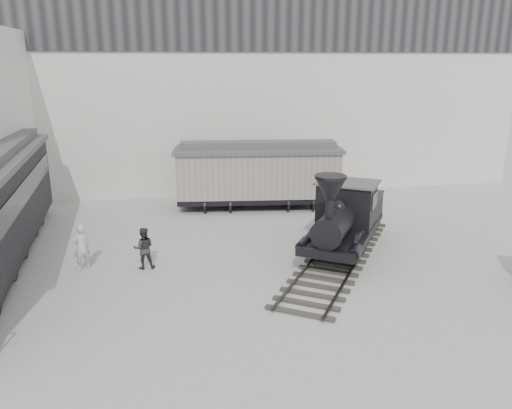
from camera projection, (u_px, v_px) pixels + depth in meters
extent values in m
plane|color=#9E9E9B|center=(302.00, 299.00, 16.32)|extent=(90.00, 90.00, 0.00)
cube|color=silver|center=(238.00, 97.00, 29.01)|extent=(34.00, 2.40, 11.00)
cube|color=#232326|center=(240.00, 23.00, 26.72)|extent=(34.00, 0.12, 3.00)
cube|color=#292621|center=(337.00, 257.00, 19.58)|extent=(7.39, 9.85, 0.18)
cube|color=#2D2D30|center=(318.00, 253.00, 19.86)|extent=(5.58, 8.70, 0.07)
cube|color=#2D2D30|center=(358.00, 259.00, 19.27)|extent=(5.58, 8.70, 0.07)
cylinder|color=black|center=(313.00, 242.00, 19.21)|extent=(0.77, 1.11, 1.23)
cylinder|color=black|center=(358.00, 248.00, 18.57)|extent=(0.77, 1.11, 1.23)
cylinder|color=black|center=(323.00, 231.00, 20.50)|extent=(0.77, 1.11, 1.23)
cylinder|color=black|center=(365.00, 236.00, 19.86)|extent=(0.77, 1.11, 1.23)
cube|color=black|center=(339.00, 236.00, 19.50)|extent=(4.04, 4.58, 0.31)
cylinder|color=black|center=(335.00, 224.00, 18.61)|extent=(2.32, 2.76, 1.12)
cylinder|color=black|center=(329.00, 209.00, 17.48)|extent=(0.40, 0.40, 0.67)
cone|color=black|center=(330.00, 189.00, 17.28)|extent=(1.48, 1.48, 0.78)
sphere|color=black|center=(339.00, 208.00, 18.86)|extent=(0.58, 0.58, 0.58)
cube|color=black|center=(346.00, 204.00, 20.11)|extent=(2.64, 2.44, 1.73)
cube|color=#535252|center=(348.00, 183.00, 19.86)|extent=(2.95, 2.75, 0.09)
cube|color=black|center=(356.00, 206.00, 22.06)|extent=(2.89, 2.96, 1.00)
cylinder|color=black|center=(218.00, 201.00, 26.45)|extent=(1.93, 0.94, 0.74)
cylinder|color=black|center=(298.00, 200.00, 26.71)|extent=(1.93, 0.94, 0.74)
cube|color=black|center=(258.00, 197.00, 26.53)|extent=(8.56, 3.21, 0.28)
cube|color=gray|center=(258.00, 173.00, 26.17)|extent=(8.57, 3.30, 2.32)
cube|color=#535252|center=(258.00, 149.00, 25.82)|extent=(8.88, 3.61, 0.19)
cube|color=#535252|center=(258.00, 145.00, 25.75)|extent=(8.06, 1.97, 0.33)
cylinder|color=black|center=(10.00, 223.00, 22.61)|extent=(2.48, 1.12, 0.92)
cube|color=black|center=(24.00, 192.00, 18.68)|extent=(1.07, 12.25, 0.82)
imported|color=beige|center=(81.00, 247.00, 18.46)|extent=(0.77, 0.70, 1.76)
imported|color=#2F2F30|center=(144.00, 248.00, 18.58)|extent=(0.80, 0.64, 1.60)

